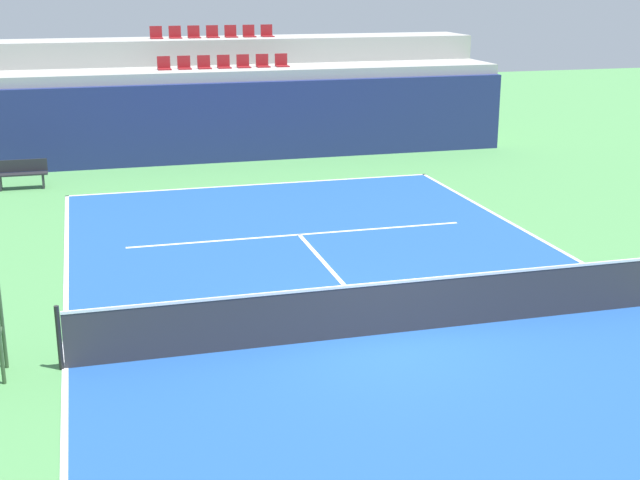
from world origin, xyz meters
TOP-DOWN VIEW (x-y plane):
  - ground_plane at (0.00, 0.00)m, footprint 80.00×80.00m
  - court_surface at (0.00, 0.00)m, footprint 11.00×24.00m
  - baseline_far at (0.00, 11.95)m, footprint 11.00×0.10m
  - sideline_left at (-5.45, 0.00)m, footprint 0.10×24.00m
  - service_line_far at (0.00, 6.40)m, footprint 8.26×0.10m
  - centre_service_line at (0.00, 3.20)m, footprint 0.10×6.40m
  - back_wall at (0.00, 15.64)m, footprint 19.45×0.30m
  - stands_tier_lower at (0.00, 16.99)m, footprint 19.45×2.40m
  - stands_tier_upper at (0.00, 19.39)m, footprint 19.45×2.40m
  - seating_row_lower at (0.00, 17.08)m, footprint 4.53×0.44m
  - seating_row_upper at (0.00, 19.48)m, footprint 4.53×0.44m
  - tennis_net at (0.00, 0.00)m, footprint 11.08×0.08m
  - player_bench at (-6.72, 13.32)m, footprint 1.50×0.40m

SIDE VIEW (x-z plane):
  - ground_plane at x=0.00m, z-range 0.00..0.00m
  - court_surface at x=0.00m, z-range 0.00..0.01m
  - baseline_far at x=0.00m, z-range 0.01..0.01m
  - sideline_left at x=-5.45m, z-range 0.01..0.01m
  - service_line_far at x=0.00m, z-range 0.01..0.01m
  - centre_service_line at x=0.00m, z-range 0.01..0.01m
  - player_bench at x=-6.72m, z-range 0.08..0.93m
  - tennis_net at x=0.00m, z-range -0.03..1.04m
  - back_wall at x=0.00m, z-range 0.00..2.65m
  - stands_tier_lower at x=0.00m, z-range 0.00..2.99m
  - stands_tier_upper at x=0.00m, z-range 0.00..3.87m
  - seating_row_lower at x=0.00m, z-range 2.90..3.34m
  - seating_row_upper at x=0.00m, z-range 3.77..4.21m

